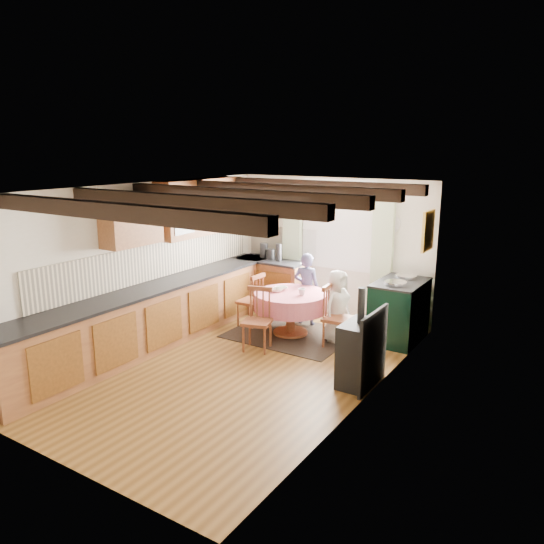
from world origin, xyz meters
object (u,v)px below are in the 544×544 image
Objects in this scene: dining_table at (291,314)px; child_far at (307,289)px; chair_left at (250,299)px; cast_iron_stove at (360,337)px; chair_right at (337,316)px; chair_near at (257,320)px; aga_range at (399,310)px; cup at (302,292)px; child_right at (337,306)px.

child_far is at bearing 94.03° from dining_table.
cast_iron_stove reaches higher than chair_left.
chair_right is (0.83, -0.05, 0.12)m from dining_table.
chair_near is at bearing 171.30° from cast_iron_stove.
dining_table is 1.22× the size of chair_right.
aga_range is 9.40× the size of cup.
child_right reaches higher than chair_near.
aga_range is at bearing -47.60° from chair_right.
cup is at bearing 117.89° from child_right.
aga_range is at bearing -44.87° from child_right.
cup is (1.00, -0.06, 0.29)m from chair_left.
chair_left is 0.80× the size of child_right.
cup is at bearing -150.98° from aga_range.
chair_left is at bearing 112.91° from chair_near.
child_right reaches higher than aga_range.
child_far reaches higher than chair_left.
aga_range is (2.30, 0.66, 0.03)m from chair_left.
chair_left is 8.14× the size of cup.
child_right is (0.73, 0.15, 0.21)m from dining_table.
chair_left is 1.05m from cup.
cast_iron_stove is (0.11, -1.77, 0.15)m from aga_range.
dining_table is 0.77m from child_right.
cast_iron_stove reaches higher than chair_near.
dining_table is 0.84m from chair_right.
dining_table is 1.67m from aga_range.
dining_table is at bearing 111.60° from child_right.
child_right is at bearing -144.73° from aga_range.
cup is at bearing 52.00° from chair_near.
chair_right is 1.01m from aga_range.
dining_table is at bearing 86.45° from child_far.
cup is (0.30, 0.78, 0.28)m from chair_near.
cup is at bearing 87.35° from chair_left.
chair_near is at bearing 80.21° from child_far.
chair_right is at bearing -3.18° from dining_table.
chair_left is 1.63m from chair_right.
cast_iron_stove is (0.79, -1.02, 0.16)m from chair_right.
child_right is 10.16× the size of cup.
dining_table is 0.45m from cup.
cup is (-1.41, 1.04, 0.11)m from cast_iron_stove.
chair_near is at bearing 149.09° from child_right.
chair_near is 1.39m from child_far.
chair_right is 0.68m from cup.
child_far reaches higher than chair_near.
aga_range is (1.60, 1.50, 0.01)m from chair_near.
child_far is 1.09× the size of child_right.
cast_iron_stove is 11.43× the size of cup.
cup is (-1.30, -0.72, 0.27)m from aga_range.
chair_left reaches higher than cup.
chair_right is 0.77× the size of child_far.
cast_iron_stove is at bearing -133.87° from child_right.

